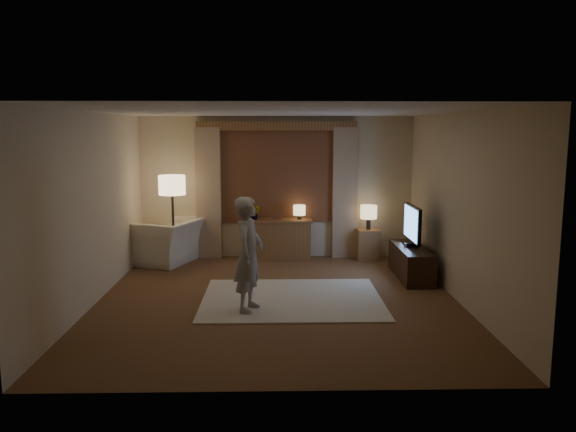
{
  "coord_description": "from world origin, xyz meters",
  "views": [
    {
      "loc": [
        -0.02,
        -7.56,
        2.37
      ],
      "look_at": [
        0.16,
        0.6,
        1.1
      ],
      "focal_mm": 35.0,
      "sensor_mm": 36.0,
      "label": 1
    }
  ],
  "objects_px": {
    "armchair": "(167,241)",
    "side_table": "(368,244)",
    "tv_stand": "(411,262)",
    "sideboard": "(277,240)",
    "person": "(249,254)"
  },
  "relations": [
    {
      "from": "sideboard",
      "to": "armchair",
      "type": "distance_m",
      "value": 1.99
    },
    {
      "from": "side_table",
      "to": "sideboard",
      "type": "bearing_deg",
      "value": 178.27
    },
    {
      "from": "side_table",
      "to": "tv_stand",
      "type": "relative_size",
      "value": 0.4
    },
    {
      "from": "side_table",
      "to": "armchair",
      "type": "bearing_deg",
      "value": -177.78
    },
    {
      "from": "sideboard",
      "to": "side_table",
      "type": "height_order",
      "value": "sideboard"
    },
    {
      "from": "armchair",
      "to": "tv_stand",
      "type": "height_order",
      "value": "armchair"
    },
    {
      "from": "side_table",
      "to": "tv_stand",
      "type": "bearing_deg",
      "value": -69.15
    },
    {
      "from": "sideboard",
      "to": "tv_stand",
      "type": "height_order",
      "value": "sideboard"
    },
    {
      "from": "tv_stand",
      "to": "sideboard",
      "type": "bearing_deg",
      "value": 148.18
    },
    {
      "from": "sideboard",
      "to": "armchair",
      "type": "height_order",
      "value": "armchair"
    },
    {
      "from": "armchair",
      "to": "side_table",
      "type": "bearing_deg",
      "value": 112.83
    },
    {
      "from": "sideboard",
      "to": "side_table",
      "type": "xyz_separation_m",
      "value": [
        1.66,
        -0.05,
        -0.07
      ]
    },
    {
      "from": "sideboard",
      "to": "person",
      "type": "xyz_separation_m",
      "value": [
        -0.38,
        -2.97,
        0.42
      ]
    },
    {
      "from": "tv_stand",
      "to": "person",
      "type": "xyz_separation_m",
      "value": [
        -2.52,
        -1.64,
        0.52
      ]
    },
    {
      "from": "side_table",
      "to": "person",
      "type": "bearing_deg",
      "value": -124.93
    }
  ]
}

